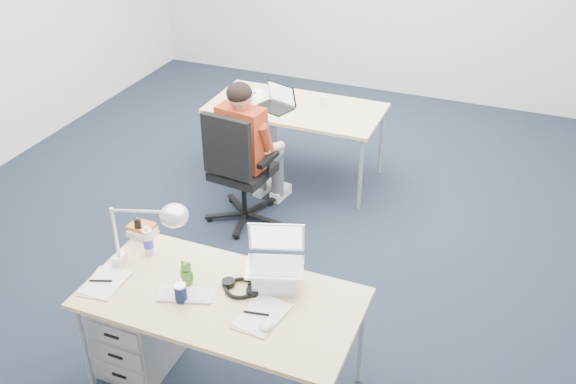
{
  "coord_description": "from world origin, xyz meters",
  "views": [
    {
      "loc": [
        1.81,
        -4.04,
        3.14
      ],
      "look_at": [
        0.41,
        -0.56,
        0.85
      ],
      "focal_mm": 40.0,
      "sensor_mm": 36.0,
      "label": 1
    }
  ],
  "objects_px": {
    "can_koozie": "(181,293)",
    "water_bottle": "(148,240)",
    "wireless_keyboard": "(186,295)",
    "office_chair": "(242,191)",
    "silver_laptop": "(275,261)",
    "bear_figurine": "(187,273)",
    "computer_mouse": "(266,325)",
    "drawer_pedestal_far": "(248,144)",
    "cordless_phone": "(138,229)",
    "dark_laptop": "(274,97)",
    "desk_far": "(296,111)",
    "desk_near": "(222,302)",
    "seated_person": "(251,148)",
    "sunglasses": "(256,287)",
    "desk_lamp": "(138,233)",
    "drawer_pedestal_near": "(140,329)",
    "headphones": "(240,287)",
    "book_stack": "(142,230)",
    "far_cup": "(324,100)"
  },
  "relations": [
    {
      "from": "computer_mouse",
      "to": "desk_lamp",
      "type": "bearing_deg",
      "value": 158.75
    },
    {
      "from": "water_bottle",
      "to": "office_chair",
      "type": "bearing_deg",
      "value": 94.16
    },
    {
      "from": "desk_near",
      "to": "office_chair",
      "type": "distance_m",
      "value": 1.91
    },
    {
      "from": "drawer_pedestal_far",
      "to": "cordless_phone",
      "type": "distance_m",
      "value": 2.35
    },
    {
      "from": "computer_mouse",
      "to": "water_bottle",
      "type": "xyz_separation_m",
      "value": [
        -0.94,
        0.33,
        0.08
      ]
    },
    {
      "from": "drawer_pedestal_near",
      "to": "silver_laptop",
      "type": "xyz_separation_m",
      "value": [
        0.85,
        0.22,
        0.63
      ]
    },
    {
      "from": "can_koozie",
      "to": "sunglasses",
      "type": "height_order",
      "value": "can_koozie"
    },
    {
      "from": "seated_person",
      "to": "computer_mouse",
      "type": "height_order",
      "value": "seated_person"
    },
    {
      "from": "wireless_keyboard",
      "to": "sunglasses",
      "type": "height_order",
      "value": "sunglasses"
    },
    {
      "from": "seated_person",
      "to": "headphones",
      "type": "distance_m",
      "value": 1.97
    },
    {
      "from": "can_koozie",
      "to": "water_bottle",
      "type": "height_order",
      "value": "water_bottle"
    },
    {
      "from": "wireless_keyboard",
      "to": "can_koozie",
      "type": "relative_size",
      "value": 2.78
    },
    {
      "from": "computer_mouse",
      "to": "far_cup",
      "type": "bearing_deg",
      "value": 93.29
    },
    {
      "from": "silver_laptop",
      "to": "dark_laptop",
      "type": "relative_size",
      "value": 1.09
    },
    {
      "from": "office_chair",
      "to": "headphones",
      "type": "height_order",
      "value": "office_chair"
    },
    {
      "from": "headphones",
      "to": "desk_near",
      "type": "bearing_deg",
      "value": -124.15
    },
    {
      "from": "computer_mouse",
      "to": "bear_figurine",
      "type": "distance_m",
      "value": 0.6
    },
    {
      "from": "silver_laptop",
      "to": "book_stack",
      "type": "height_order",
      "value": "silver_laptop"
    },
    {
      "from": "sunglasses",
      "to": "desk_lamp",
      "type": "xyz_separation_m",
      "value": [
        -0.7,
        -0.09,
        0.26
      ]
    },
    {
      "from": "office_chair",
      "to": "desk_lamp",
      "type": "bearing_deg",
      "value": -78.5
    },
    {
      "from": "computer_mouse",
      "to": "water_bottle",
      "type": "height_order",
      "value": "water_bottle"
    },
    {
      "from": "seated_person",
      "to": "silver_laptop",
      "type": "relative_size",
      "value": 3.6
    },
    {
      "from": "wireless_keyboard",
      "to": "computer_mouse",
      "type": "distance_m",
      "value": 0.54
    },
    {
      "from": "can_koozie",
      "to": "cordless_phone",
      "type": "height_order",
      "value": "cordless_phone"
    },
    {
      "from": "headphones",
      "to": "water_bottle",
      "type": "distance_m",
      "value": 0.69
    },
    {
      "from": "seated_person",
      "to": "water_bottle",
      "type": "bearing_deg",
      "value": -77.9
    },
    {
      "from": "can_koozie",
      "to": "water_bottle",
      "type": "xyz_separation_m",
      "value": [
        -0.41,
        0.31,
        0.04
      ]
    },
    {
      "from": "book_stack",
      "to": "seated_person",
      "type": "bearing_deg",
      "value": 87.82
    },
    {
      "from": "desk_near",
      "to": "drawer_pedestal_far",
      "type": "relative_size",
      "value": 2.91
    },
    {
      "from": "desk_near",
      "to": "desk_far",
      "type": "bearing_deg",
      "value": 102.32
    },
    {
      "from": "headphones",
      "to": "book_stack",
      "type": "xyz_separation_m",
      "value": [
        -0.83,
        0.26,
        0.02
      ]
    },
    {
      "from": "far_cup",
      "to": "sunglasses",
      "type": "bearing_deg",
      "value": -79.13
    },
    {
      "from": "drawer_pedestal_near",
      "to": "far_cup",
      "type": "xyz_separation_m",
      "value": [
        0.25,
        2.78,
        0.5
      ]
    },
    {
      "from": "desk_near",
      "to": "wireless_keyboard",
      "type": "xyz_separation_m",
      "value": [
        -0.19,
        -0.07,
        0.05
      ]
    },
    {
      "from": "sunglasses",
      "to": "drawer_pedestal_near",
      "type": "bearing_deg",
      "value": -169.26
    },
    {
      "from": "drawer_pedestal_near",
      "to": "book_stack",
      "type": "bearing_deg",
      "value": 112.45
    },
    {
      "from": "computer_mouse",
      "to": "cordless_phone",
      "type": "distance_m",
      "value": 1.18
    },
    {
      "from": "office_chair",
      "to": "cordless_phone",
      "type": "distance_m",
      "value": 1.5
    },
    {
      "from": "computer_mouse",
      "to": "desk_lamp",
      "type": "height_order",
      "value": "desk_lamp"
    },
    {
      "from": "can_koozie",
      "to": "book_stack",
      "type": "relative_size",
      "value": 0.66
    },
    {
      "from": "computer_mouse",
      "to": "desk_far",
      "type": "bearing_deg",
      "value": 98.25
    },
    {
      "from": "far_cup",
      "to": "computer_mouse",
      "type": "bearing_deg",
      "value": -76.65
    },
    {
      "from": "desk_near",
      "to": "seated_person",
      "type": "distance_m",
      "value": 2.03
    },
    {
      "from": "wireless_keyboard",
      "to": "water_bottle",
      "type": "bearing_deg",
      "value": 129.28
    },
    {
      "from": "desk_far",
      "to": "computer_mouse",
      "type": "bearing_deg",
      "value": -71.69
    },
    {
      "from": "desk_far",
      "to": "drawer_pedestal_near",
      "type": "bearing_deg",
      "value": -90.49
    },
    {
      "from": "can_koozie",
      "to": "silver_laptop",
      "type": "bearing_deg",
      "value": 36.6
    },
    {
      "from": "water_bottle",
      "to": "bear_figurine",
      "type": "height_order",
      "value": "water_bottle"
    },
    {
      "from": "seated_person",
      "to": "bear_figurine",
      "type": "xyz_separation_m",
      "value": [
        0.46,
        -1.88,
        0.18
      ]
    },
    {
      "from": "seated_person",
      "to": "wireless_keyboard",
      "type": "relative_size",
      "value": 3.98
    }
  ]
}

